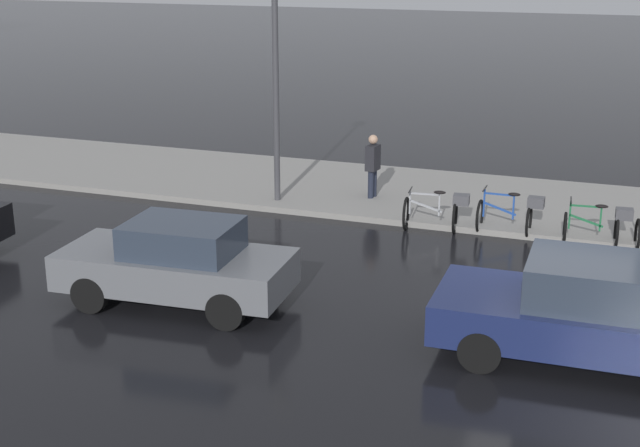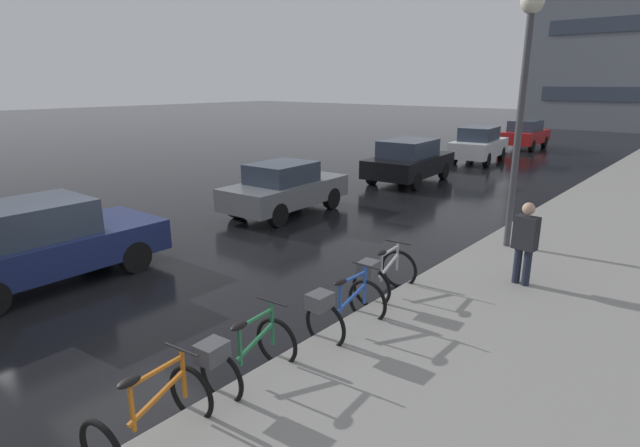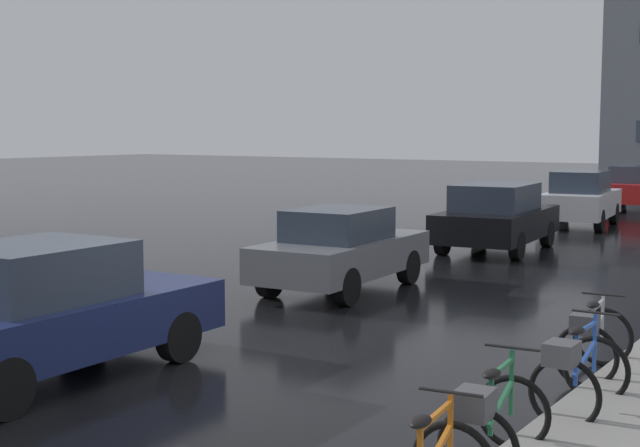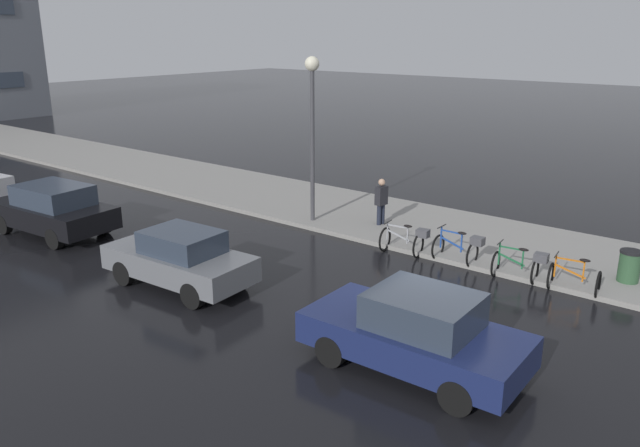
# 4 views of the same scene
# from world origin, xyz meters

# --- Properties ---
(ground_plane) EXTENTS (140.00, 140.00, 0.00)m
(ground_plane) POSITION_xyz_m (0.00, 0.00, 0.00)
(ground_plane) COLOR black
(bicycle_second) EXTENTS (0.80, 1.38, 0.98)m
(bicycle_second) POSITION_xyz_m (3.65, -0.49, 0.48)
(bicycle_second) COLOR black
(bicycle_second) RESTS_ON ground
(bicycle_third) EXTENTS (0.73, 1.37, 1.01)m
(bicycle_third) POSITION_xyz_m (3.80, 1.31, 0.49)
(bicycle_third) COLOR black
(bicycle_third) RESTS_ON ground
(bicycle_farthest) EXTENTS (0.85, 1.43, 0.93)m
(bicycle_farthest) POSITION_xyz_m (3.50, 2.84, 0.48)
(bicycle_farthest) COLOR black
(bicycle_farthest) RESTS_ON ground
(car_navy) EXTENTS (2.02, 4.28, 1.59)m
(car_navy) POSITION_xyz_m (-1.88, -0.58, 0.78)
(car_navy) COLOR navy
(car_navy) RESTS_ON ground
(car_grey) EXTENTS (1.96, 4.08, 1.49)m
(car_grey) POSITION_xyz_m (-2.01, 6.13, 0.75)
(car_grey) COLOR slate
(car_grey) RESTS_ON ground
(car_black) EXTENTS (2.32, 4.42, 1.61)m
(car_black) POSITION_xyz_m (-1.73, 12.66, 0.82)
(car_black) COLOR black
(car_black) RESTS_ON ground
(car_white) EXTENTS (2.15, 4.19, 1.67)m
(car_white) POSITION_xyz_m (-1.71, 19.14, 0.84)
(car_white) COLOR silver
(car_white) RESTS_ON ground
(car_red) EXTENTS (1.84, 3.97, 1.60)m
(car_red) POSITION_xyz_m (-1.79, 25.85, 0.81)
(car_red) COLOR #AD1919
(car_red) RESTS_ON ground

